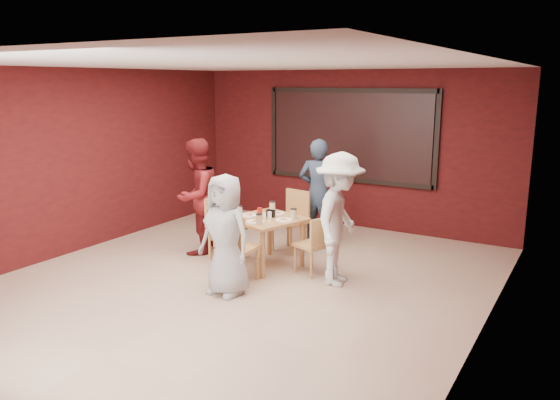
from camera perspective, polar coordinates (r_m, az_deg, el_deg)
The scene contains 11 objects.
floor at distance 7.24m, azimuth -4.30°, elevation -8.74°, with size 7.00×7.00×0.00m, color tan.
window_blinds at distance 9.83m, azimuth 7.20°, elevation 6.69°, with size 3.00×0.02×1.50m, color black.
dining_table at distance 7.71m, azimuth -1.46°, elevation -2.46°, with size 1.14×1.14×0.87m.
chair_front at distance 7.08m, azimuth -4.80°, elevation -4.70°, with size 0.48×0.48×0.94m.
chair_back at distance 8.49m, azimuth 1.34°, elevation -1.78°, with size 0.52×0.52×0.94m.
chair_left at distance 8.12m, azimuth -6.06°, elevation -2.52°, with size 0.46×0.46×0.93m.
chair_right at distance 7.43m, azimuth 3.71°, elevation -4.40°, with size 0.50×0.50×0.82m.
diner_front at distance 6.72m, azimuth -5.71°, elevation -3.66°, with size 0.74×0.48×1.51m, color #A9A9A9.
diner_back at distance 8.71m, azimuth 3.99°, elevation 0.79°, with size 0.63×0.41×1.72m, color #2C3A4E.
diner_left at distance 8.39m, azimuth -8.68°, elevation 0.36°, with size 0.85×0.67×1.76m, color maroon.
diner_right at distance 7.03m, azimuth 6.21°, elevation -2.03°, with size 1.12×0.64×1.73m, color silver.
Camera 1 is at (3.90, -5.52, 2.60)m, focal length 35.00 mm.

